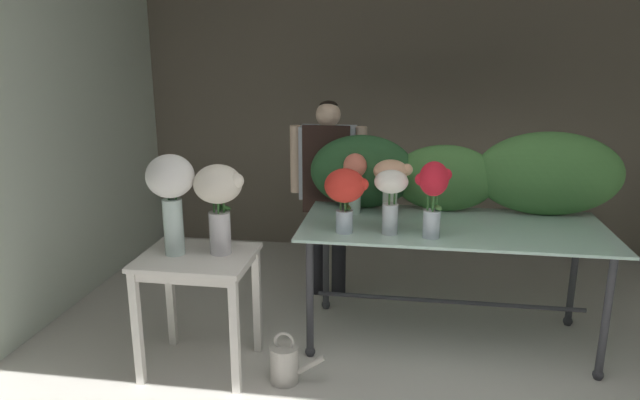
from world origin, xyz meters
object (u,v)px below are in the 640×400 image
vase_scarlet_roses (345,191)px  vase_white_roses_tall (171,189)px  display_table_glass (452,242)px  florist (328,178)px  vase_coral_lilies (355,176)px  side_table_white (198,271)px  watering_can (285,363)px  vase_crimson_anemones (433,191)px  vase_cream_lisianthus_tall (219,196)px  vase_peach_peonies (391,179)px  vase_ivory_dahlias (391,193)px

vase_scarlet_roses → vase_white_roses_tall: bearing=-161.9°
display_table_glass → florist: bearing=145.4°
vase_coral_lilies → florist: bearing=119.0°
side_table_white → florist: florist is taller
watering_can → vase_crimson_anemones: bearing=25.7°
vase_crimson_anemones → vase_cream_lisianthus_tall: 1.34m
side_table_white → vase_white_roses_tall: size_ratio=1.23×
vase_crimson_anemones → vase_cream_lisianthus_tall: size_ratio=0.87×
vase_white_roses_tall → watering_can: (0.72, -0.09, -1.07)m
florist → vase_crimson_anemones: (0.80, -0.95, 0.15)m
side_table_white → vase_peach_peonies: vase_peach_peonies is taller
vase_ivory_dahlias → vase_peach_peonies: 0.39m
florist → vase_scarlet_roses: 0.98m
vase_cream_lisianthus_tall → watering_can: vase_cream_lisianthus_tall is taller
vase_crimson_anemones → watering_can: 1.43m
vase_peach_peonies → watering_can: 1.45m
side_table_white → vase_coral_lilies: bearing=41.2°
side_table_white → florist: bearing=63.0°
side_table_white → vase_scarlet_roses: vase_scarlet_roses is taller
florist → vase_white_roses_tall: florist is taller
vase_ivory_dahlias → vase_scarlet_roses: vase_scarlet_roses is taller
vase_scarlet_roses → vase_white_roses_tall: 1.09m
vase_white_roses_tall → vase_cream_lisianthus_tall: (0.28, 0.06, -0.04)m
side_table_white → vase_cream_lisianthus_tall: size_ratio=1.37×
vase_crimson_anemones → vase_white_roses_tall: size_ratio=0.78×
vase_ivory_dahlias → side_table_white: bearing=-163.1°
vase_white_roses_tall → side_table_white: bearing=-0.2°
side_table_white → vase_coral_lilies: (0.91, 0.80, 0.48)m
vase_ivory_dahlias → vase_scarlet_roses: bearing=-176.0°
vase_ivory_dahlias → vase_white_roses_tall: (-1.33, -0.36, 0.06)m
vase_scarlet_roses → vase_coral_lilies: size_ratio=0.96×
vase_white_roses_tall → watering_can: 1.30m
florist → vase_scarlet_roses: bearing=-75.2°
vase_scarlet_roses → vase_coral_lilies: bearing=88.0°
vase_scarlet_roses → vase_crimson_anemones: size_ratio=0.86×
display_table_glass → vase_white_roses_tall: bearing=-160.7°
display_table_glass → vase_ivory_dahlias: vase_ivory_dahlias is taller
vase_coral_lilies → vase_white_roses_tall: size_ratio=0.70×
vase_peach_peonies → vase_cream_lisianthus_tall: size_ratio=0.72×
vase_peach_peonies → watering_can: (-0.60, -0.84, -1.02)m
vase_white_roses_tall → watering_can: size_ratio=1.81×
vase_coral_lilies → watering_can: (-0.34, -0.89, -1.02)m
side_table_white → vase_white_roses_tall: vase_white_roses_tall is taller
vase_scarlet_roses → watering_can: (-0.32, -0.43, -1.02)m
display_table_glass → side_table_white: 1.72m
vase_scarlet_roses → vase_cream_lisianthus_tall: bearing=-159.6°
vase_scarlet_roses → vase_cream_lisianthus_tall: (-0.76, -0.28, 0.01)m
side_table_white → vase_cream_lisianthus_tall: bearing=22.7°
side_table_white → florist: (0.65, 1.27, 0.34)m
display_table_glass → vase_scarlet_roses: size_ratio=4.83×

